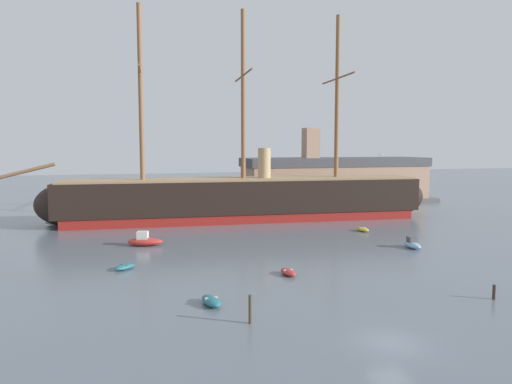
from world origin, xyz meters
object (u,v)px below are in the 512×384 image
at_px(dinghy_foreground_left, 211,301).
at_px(motorboat_far_left, 59,221).
at_px(dinghy_mid_left, 125,267).
at_px(dinghy_far_right, 368,212).
at_px(tall_ship, 243,198).
at_px(motorboat_alongside_bow, 145,241).
at_px(mooring_piling_nearest, 494,292).
at_px(dinghy_near_centre, 288,272).
at_px(dinghy_distant_centre, 225,208).
at_px(seagull_in_flight, 381,155).
at_px(motorboat_mid_right, 412,244).
at_px(mooring_piling_left_pair, 250,309).
at_px(dinghy_alongside_stern, 363,229).
at_px(dockside_warehouse_right, 335,180).

height_order(dinghy_foreground_left, motorboat_far_left, motorboat_far_left).
relative_size(dinghy_mid_left, dinghy_far_right, 0.93).
xyz_separation_m(tall_ship, motorboat_alongside_bow, (-17.31, -17.01, -3.18)).
bearing_deg(dinghy_foreground_left, mooring_piling_nearest, -12.05).
xyz_separation_m(motorboat_far_left, mooring_piling_nearest, (39.63, -50.66, -0.01)).
xyz_separation_m(dinghy_near_centre, dinghy_distant_centre, (4.04, 49.09, 0.01)).
bearing_deg(seagull_in_flight, motorboat_mid_right, 35.21).
bearing_deg(mooring_piling_left_pair, dinghy_alongside_stern, 50.60).
height_order(motorboat_alongside_bow, dinghy_alongside_stern, motorboat_alongside_bow).
distance_m(mooring_piling_nearest, seagull_in_flight, 17.93).
bearing_deg(dinghy_near_centre, seagull_in_flight, 10.63).
height_order(tall_ship, dinghy_distant_centre, tall_ship).
bearing_deg(dinghy_far_right, dinghy_alongside_stern, -121.24).
distance_m(tall_ship, mooring_piling_left_pair, 48.01).
bearing_deg(dinghy_foreground_left, motorboat_far_left, 110.07).
relative_size(mooring_piling_left_pair, seagull_in_flight, 1.79).
bearing_deg(dinghy_distant_centre, dockside_warehouse_right, 14.34).
height_order(dinghy_near_centre, motorboat_far_left, motorboat_far_left).
relative_size(dinghy_foreground_left, dinghy_far_right, 1.11).
bearing_deg(dinghy_far_right, motorboat_far_left, 178.02).
distance_m(motorboat_mid_right, dinghy_far_right, 31.09).
relative_size(motorboat_far_left, dinghy_far_right, 1.67).
height_order(motorboat_mid_right, mooring_piling_nearest, motorboat_mid_right).
xyz_separation_m(dinghy_far_right, mooring_piling_nearest, (-15.27, -48.77, 0.31)).
bearing_deg(dinghy_alongside_stern, mooring_piling_left_pair, -129.40).
xyz_separation_m(dinghy_foreground_left, motorboat_alongside_bow, (-4.06, 24.91, 0.31)).
xyz_separation_m(dinghy_near_centre, motorboat_far_left, (-25.64, 39.01, 0.32)).
relative_size(tall_ship, motorboat_alongside_bow, 15.46).
xyz_separation_m(dinghy_foreground_left, seagull_in_flight, (20.11, 8.86, 11.44)).
bearing_deg(dinghy_mid_left, motorboat_far_left, 107.28).
bearing_deg(dinghy_foreground_left, dinghy_mid_left, 116.47).
bearing_deg(motorboat_mid_right, dinghy_near_centre, -158.06).
bearing_deg(dinghy_far_right, dockside_warehouse_right, 84.63).
distance_m(dinghy_far_right, seagull_in_flight, 41.04).
bearing_deg(motorboat_mid_right, seagull_in_flight, -144.79).
bearing_deg(motorboat_mid_right, dinghy_alongside_stern, 91.52).
height_order(motorboat_mid_right, motorboat_far_left, motorboat_far_left).
height_order(tall_ship, dinghy_far_right, tall_ship).
bearing_deg(motorboat_far_left, dinghy_mid_left, -72.72).
distance_m(tall_ship, dockside_warehouse_right, 33.90).
relative_size(motorboat_alongside_bow, mooring_piling_nearest, 3.87).
distance_m(dinghy_near_centre, motorboat_far_left, 46.68).
height_order(dinghy_alongside_stern, dinghy_distant_centre, dinghy_distant_centre).
bearing_deg(seagull_in_flight, motorboat_alongside_bow, 146.43).
bearing_deg(dockside_warehouse_right, tall_ship, -142.04).
bearing_deg(dinghy_mid_left, dockside_warehouse_right, 46.74).
bearing_deg(mooring_piling_nearest, dinghy_far_right, 72.61).
distance_m(dinghy_distant_centre, mooring_piling_left_pair, 61.51).
height_order(motorboat_far_left, dinghy_far_right, motorboat_far_left).
bearing_deg(motorboat_alongside_bow, dinghy_distant_centre, 61.18).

